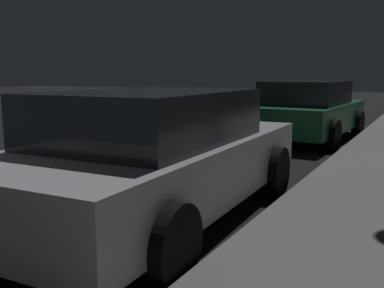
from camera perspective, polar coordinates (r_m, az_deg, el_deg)
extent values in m
cube|color=#B7B7BF|center=(4.96, -4.38, -2.99)|extent=(2.03, 4.55, 0.64)
cube|color=#1E2328|center=(4.74, -5.46, 3.53)|extent=(1.74, 2.47, 0.56)
cylinder|color=black|center=(6.66, -5.17, -1.96)|extent=(0.24, 0.67, 0.66)
cylinder|color=black|center=(5.89, 10.81, -3.56)|extent=(0.24, 0.67, 0.66)
cylinder|color=black|center=(3.41, -2.72, -12.91)|extent=(0.24, 0.67, 0.66)
cube|color=#19592D|center=(11.13, 14.78, 3.50)|extent=(2.08, 4.27, 0.64)
cube|color=#1E2328|center=(10.94, 14.67, 6.46)|extent=(1.76, 2.36, 0.56)
cylinder|color=black|center=(12.67, 12.33, 3.16)|extent=(0.25, 0.67, 0.66)
cylinder|color=black|center=(12.19, 20.79, 2.54)|extent=(0.25, 0.67, 0.66)
cylinder|color=black|center=(10.28, 7.54, 1.93)|extent=(0.25, 0.67, 0.66)
cylinder|color=black|center=(9.67, 17.87, 1.11)|extent=(0.25, 0.67, 0.66)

